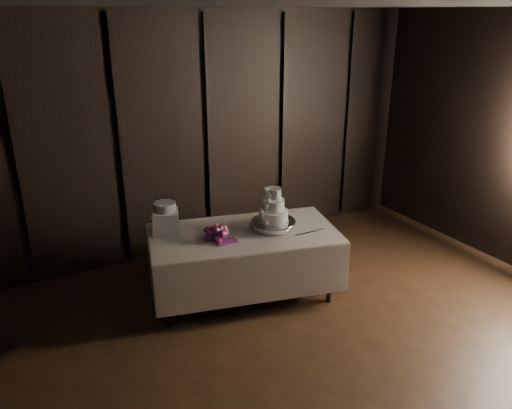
# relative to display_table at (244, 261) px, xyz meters

# --- Properties ---
(room) EXTENTS (6.08, 7.08, 3.08)m
(room) POSITION_rel_display_table_xyz_m (0.23, -2.10, 1.08)
(room) COLOR black
(room) RESTS_ON ground
(display_table) EXTENTS (2.18, 1.48, 0.76)m
(display_table) POSITION_rel_display_table_xyz_m (0.00, 0.00, 0.00)
(display_table) COLOR silver
(display_table) RESTS_ON ground
(cake_stand) EXTENTS (0.54, 0.54, 0.09)m
(cake_stand) POSITION_rel_display_table_xyz_m (0.33, -0.07, 0.39)
(cake_stand) COLOR silver
(cake_stand) RESTS_ON display_table
(wedding_cake) EXTENTS (0.36, 0.31, 0.37)m
(wedding_cake) POSITION_rel_display_table_xyz_m (0.30, -0.08, 0.58)
(wedding_cake) COLOR white
(wedding_cake) RESTS_ON cake_stand
(bouquet) EXTENTS (0.32, 0.42, 0.20)m
(bouquet) POSITION_rel_display_table_xyz_m (-0.32, -0.02, 0.41)
(bouquet) COLOR #EC638C
(bouquet) RESTS_ON display_table
(box_pedestal) EXTENTS (0.33, 0.33, 0.25)m
(box_pedestal) POSITION_rel_display_table_xyz_m (-0.72, 0.38, 0.47)
(box_pedestal) COLOR white
(box_pedestal) RESTS_ON display_table
(small_cake) EXTENTS (0.29, 0.29, 0.09)m
(small_cake) POSITION_rel_display_table_xyz_m (-0.72, 0.38, 0.64)
(small_cake) COLOR white
(small_cake) RESTS_ON box_pedestal
(cake_knife) EXTENTS (0.37, 0.04, 0.01)m
(cake_knife) POSITION_rel_display_table_xyz_m (0.56, -0.35, 0.35)
(cake_knife) COLOR silver
(cake_knife) RESTS_ON display_table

